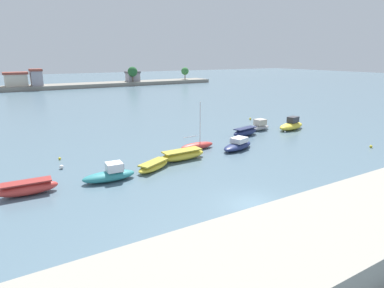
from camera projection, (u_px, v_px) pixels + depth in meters
ground_plane at (252, 204)px, 24.95m from camera, size 400.00×400.00×0.00m
seawall_embankment at (332, 235)px, 18.92m from camera, size 97.43×7.22×1.97m
moored_boat_0 at (27, 188)px, 26.57m from camera, size 4.78×1.68×1.16m
moored_boat_1 at (110, 175)px, 29.54m from camera, size 4.85×2.02×1.66m
moored_boat_2 at (153, 166)px, 32.39m from camera, size 4.44×3.26×0.85m
moored_boat_3 at (182, 155)px, 35.48m from camera, size 5.55×1.88×1.10m
moored_boat_4 at (197, 146)px, 39.51m from camera, size 4.54×1.43×5.76m
moored_boat_5 at (238, 145)px, 39.43m from camera, size 5.42×3.43×1.44m
moored_boat_6 at (245, 132)px, 45.97m from camera, size 4.93×2.35×1.19m
moored_boat_7 at (257, 126)px, 49.53m from camera, size 4.88×1.92×1.65m
moored_boat_8 at (291, 125)px, 49.99m from camera, size 5.74×3.17×1.96m
mooring_buoy_0 at (60, 158)px, 35.57m from camera, size 0.29×0.29×0.29m
mooring_buoy_1 at (371, 146)px, 40.16m from camera, size 0.35×0.35×0.35m
mooring_buoy_2 at (250, 119)px, 57.54m from camera, size 0.37×0.37×0.37m
mooring_buoy_3 at (285, 132)px, 48.08m from camera, size 0.27×0.27×0.27m
mooring_buoy_4 at (61, 167)px, 32.69m from camera, size 0.42×0.42×0.42m
distant_shoreline at (56, 85)px, 111.04m from camera, size 122.22×9.83×6.95m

